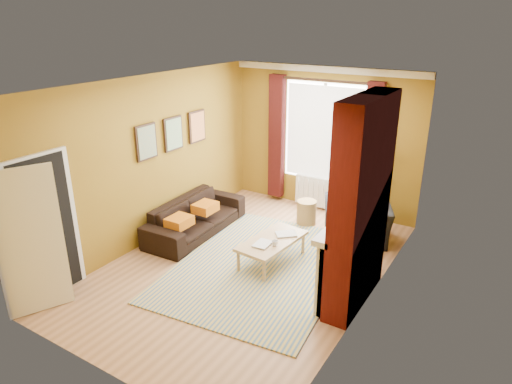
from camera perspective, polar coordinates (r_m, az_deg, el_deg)
ground at (r=7.24m, az=-1.05°, el=-9.13°), size 5.50×5.50×0.00m
room_walls at (r=6.57m, az=4.84°, el=0.92°), size 3.82×5.54×2.83m
striped_rug at (r=7.20m, az=0.69°, el=-9.22°), size 2.78×3.61×0.02m
sofa at (r=8.21m, az=-7.56°, el=-3.07°), size 0.91×2.13×0.61m
armchair at (r=8.01m, az=12.42°, el=-3.68°), size 1.39×1.32×0.71m
coffee_table at (r=7.15m, az=2.02°, el=-6.25°), size 0.71×1.26×0.40m
wicker_stool at (r=8.56m, az=6.33°, el=-2.54°), size 0.40×0.40×0.46m
floor_lamp at (r=8.29m, az=15.92°, el=3.06°), size 0.26×0.26×1.51m
book_a at (r=7.01m, az=-0.01°, el=-6.31°), size 0.24×0.32×0.03m
book_b at (r=7.39m, az=3.57°, el=-4.86°), size 0.40×0.39×0.02m
mug at (r=6.93m, az=2.37°, el=-6.41°), size 0.11×0.11×0.09m
tv_remote at (r=7.28m, az=3.07°, el=-5.27°), size 0.05×0.15×0.02m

